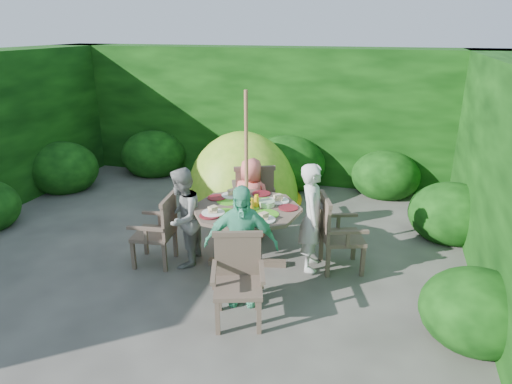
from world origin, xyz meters
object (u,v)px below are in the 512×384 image
(parasol_pole, at_px, (247,183))
(child_back, at_px, (251,199))
(child_right, at_px, (312,217))
(dome_tent, at_px, (242,199))
(garden_chair_right, at_px, (336,232))
(garden_chair_back, at_px, (254,196))
(garden_chair_left, at_px, (159,230))
(patio_table, at_px, (247,217))
(child_front, at_px, (241,246))
(child_left, at_px, (182,218))
(garden_chair_front, at_px, (238,277))

(parasol_pole, distance_m, child_back, 0.95)
(parasol_pole, relative_size, child_right, 1.62)
(dome_tent, bearing_deg, parasol_pole, -66.22)
(garden_chair_right, relative_size, garden_chair_back, 0.93)
(garden_chair_right, xyz_separation_m, dome_tent, (-1.86, 1.97, -0.49))
(garden_chair_back, bearing_deg, garden_chair_left, 35.19)
(patio_table, relative_size, child_front, 1.21)
(parasol_pole, bearing_deg, garden_chair_left, -166.48)
(parasol_pole, relative_size, child_back, 1.87)
(garden_chair_right, relative_size, child_left, 0.72)
(garden_chair_back, bearing_deg, parasol_pole, 79.84)
(garden_chair_back, relative_size, child_front, 0.73)
(child_right, bearing_deg, garden_chair_right, -87.17)
(child_front, bearing_deg, child_left, 135.51)
(garden_chair_right, relative_size, child_back, 0.78)
(garden_chair_front, distance_m, dome_tent, 3.48)
(child_back, bearing_deg, patio_table, 107.73)
(parasol_pole, relative_size, child_front, 1.63)
(parasol_pole, bearing_deg, garden_chair_right, 12.66)
(garden_chair_front, bearing_deg, garden_chair_left, 129.70)
(patio_table, relative_size, garden_chair_right, 1.78)
(garden_chair_right, height_order, dome_tent, dome_tent)
(garden_chair_right, distance_m, dome_tent, 2.75)
(garden_chair_back, bearing_deg, patio_table, 80.08)
(garden_chair_right, height_order, garden_chair_back, garden_chair_back)
(child_left, bearing_deg, garden_chair_left, -81.73)
(child_back, bearing_deg, child_right, 152.40)
(garden_chair_front, xyz_separation_m, child_back, (-0.43, 1.85, 0.12))
(garden_chair_back, height_order, garden_chair_front, garden_chair_back)
(child_right, relative_size, child_front, 1.00)
(child_right, bearing_deg, garden_chair_left, 94.76)
(garden_chair_front, xyz_separation_m, child_right, (0.54, 1.26, 0.21))
(child_front, height_order, dome_tent, child_front)
(parasol_pole, relative_size, garden_chair_front, 2.51)
(garden_chair_back, bearing_deg, child_back, 77.79)
(parasol_pole, xyz_separation_m, child_right, (0.78, 0.18, -0.42))
(garden_chair_back, distance_m, garden_chair_front, 2.20)
(garden_chair_back, xyz_separation_m, child_left, (-0.54, -1.25, 0.10))
(garden_chair_left, height_order, child_left, child_left)
(child_left, height_order, child_front, child_front)
(patio_table, height_order, parasol_pole, parasol_pole)
(parasol_pole, bearing_deg, child_left, -166.87)
(child_right, distance_m, child_back, 1.13)
(garden_chair_back, distance_m, dome_tent, 1.37)
(garden_chair_left, bearing_deg, child_right, 95.82)
(child_right, xyz_separation_m, child_front, (-0.60, -0.96, -0.00))
(garden_chair_front, bearing_deg, patio_table, 84.08)
(garden_chair_right, relative_size, dome_tent, 0.38)
(parasol_pole, xyz_separation_m, child_back, (-0.18, 0.78, -0.51))
(parasol_pole, bearing_deg, garden_chair_back, 102.38)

